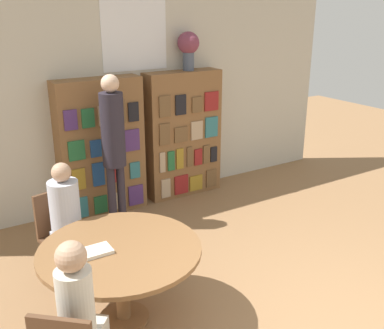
# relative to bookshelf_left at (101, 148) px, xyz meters

# --- Properties ---
(wall_back) EXTENTS (6.40, 0.07, 3.00)m
(wall_back) POSITION_rel_bookshelf_left_xyz_m (0.61, 0.19, 0.63)
(wall_back) COLOR beige
(wall_back) RESTS_ON ground_plane
(bookshelf_left) EXTENTS (1.10, 0.34, 1.77)m
(bookshelf_left) POSITION_rel_bookshelf_left_xyz_m (0.00, 0.00, 0.00)
(bookshelf_left) COLOR brown
(bookshelf_left) RESTS_ON ground_plane
(bookshelf_right) EXTENTS (1.10, 0.34, 1.77)m
(bookshelf_right) POSITION_rel_bookshelf_left_xyz_m (1.22, -0.00, -0.00)
(bookshelf_right) COLOR brown
(bookshelf_right) RESTS_ON ground_plane
(flower_vase) EXTENTS (0.29, 0.29, 0.51)m
(flower_vase) POSITION_rel_bookshelf_left_xyz_m (1.32, 0.00, 1.21)
(flower_vase) COLOR #475166
(flower_vase) RESTS_ON bookshelf_right
(reading_table) EXTENTS (1.36, 1.36, 0.71)m
(reading_table) POSITION_rel_bookshelf_left_xyz_m (-0.68, -2.19, -0.27)
(reading_table) COLOR brown
(reading_table) RESTS_ON ground_plane
(chair_left_side) EXTENTS (0.48, 0.48, 0.88)m
(chair_left_side) POSITION_rel_bookshelf_left_xyz_m (-0.91, -1.20, -0.39)
(chair_left_side) COLOR brown
(chair_left_side) RESTS_ON ground_plane
(seated_reader_left) EXTENTS (0.35, 0.41, 1.23)m
(seated_reader_left) POSITION_rel_bookshelf_left_xyz_m (-0.87, -1.37, -0.17)
(seated_reader_left) COLOR #B2B7C6
(seated_reader_left) RESTS_ON ground_plane
(seated_reader_right) EXTENTS (0.39, 0.40, 1.25)m
(seated_reader_right) POSITION_rel_bookshelf_left_xyz_m (-1.23, -2.82, -0.17)
(seated_reader_right) COLOR beige
(seated_reader_right) RESTS_ON ground_plane
(librarian_standing) EXTENTS (0.28, 0.55, 1.88)m
(librarian_standing) POSITION_rel_bookshelf_left_xyz_m (-0.02, -0.50, 0.27)
(librarian_standing) COLOR #28232D
(librarian_standing) RESTS_ON ground_plane
(open_book_on_table) EXTENTS (0.24, 0.18, 0.03)m
(open_book_on_table) POSITION_rel_bookshelf_left_xyz_m (-0.88, -2.17, -0.15)
(open_book_on_table) COLOR silver
(open_book_on_table) RESTS_ON reading_table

